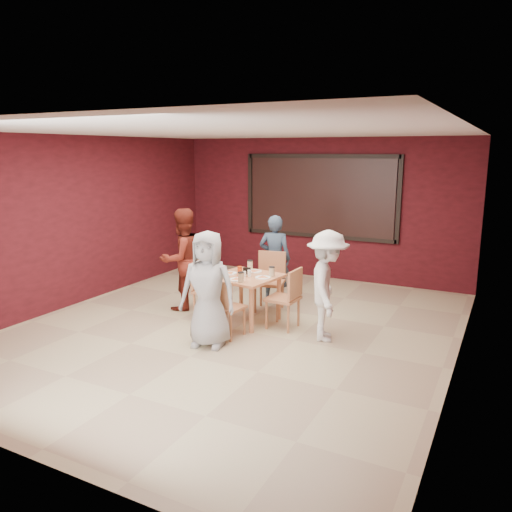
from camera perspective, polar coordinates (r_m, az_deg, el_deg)
The scene contains 11 objects.
floor at distance 7.34m, azimuth -2.53°, elevation -8.34°, with size 7.00×7.00×0.00m, color #C1B286.
window_blinds at distance 10.07m, azimuth 7.25°, elevation 6.76°, with size 3.00×0.02×1.50m, color black.
dining_table at distance 7.49m, azimuth -1.18°, elevation -2.88°, with size 1.02×1.02×0.86m.
chair_front at distance 6.89m, azimuth -3.59°, elevation -5.59°, with size 0.44×0.44×0.84m.
chair_back at distance 8.10m, azimuth 1.64°, elevation -2.45°, with size 0.54×0.54×0.94m.
chair_left at distance 7.77m, azimuth -6.09°, elevation -3.39°, with size 0.54×0.54×0.88m.
chair_right at distance 7.22m, azimuth 3.62°, elevation -4.48°, with size 0.45×0.45×0.89m.
diner_front at distance 6.56m, azimuth -5.51°, elevation -3.79°, with size 0.76×0.49×1.55m, color #A3A3A3.
diner_back at distance 8.49m, azimuth 2.16°, elevation -0.29°, with size 0.54×0.36×1.49m, color #324459.
diner_left at distance 8.15m, azimuth -8.39°, elevation -0.37°, with size 0.80×0.62×1.65m, color #5E1B12.
diner_right at distance 6.81m, azimuth 8.14°, elevation -3.41°, with size 0.98×0.56×1.51m, color white.
Camera 1 is at (3.44, -5.97, 2.55)m, focal length 35.00 mm.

